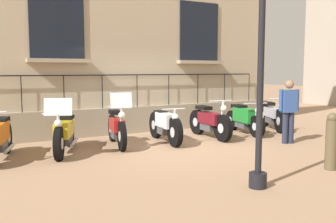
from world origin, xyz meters
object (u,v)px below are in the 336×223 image
Objects in this scene: motorcycle_white at (165,125)px; bollard at (331,141)px; pedestrian_standing at (289,108)px; motorcycle_yellow at (65,133)px; motorcycle_green at (244,119)px; motorcycle_red at (117,128)px; motorcycle_silver at (272,116)px; motorcycle_maroon at (210,122)px.

bollard reaches higher than motorcycle_white.
pedestrian_standing is (1.67, 2.60, 0.46)m from motorcycle_white.
motorcycle_green is (-0.05, 5.22, -0.03)m from motorcycle_yellow.
motorcycle_red reaches higher than motorcycle_yellow.
motorcycle_green is 1.28m from motorcycle_silver.
motorcycle_yellow reaches higher than motorcycle_silver.
motorcycle_white is (0.14, 1.26, -0.01)m from motorcycle_red.
motorcycle_silver is at bearing 95.60° from motorcycle_maroon.
motorcycle_red reaches higher than bollard.
motorcycle_silver is (-0.07, 5.18, -0.02)m from motorcycle_red.
motorcycle_green is (-0.08, 1.29, -0.01)m from motorcycle_maroon.
motorcycle_yellow is 6.49m from motorcycle_silver.
motorcycle_white is at bearing 90.20° from motorcycle_yellow.
bollard is (3.94, -1.32, 0.12)m from motorcycle_green.
motorcycle_white is at bearing -122.76° from pedestrian_standing.
motorcycle_green is at bearing 178.16° from pedestrian_standing.
bollard is at bearing 44.99° from motorcycle_yellow.
motorcycle_red is at bearing -93.84° from motorcycle_maroon.
motorcycle_silver reaches higher than motorcycle_white.
pedestrian_standing reaches higher than bollard.
motorcycle_red reaches higher than motorcycle_green.
motorcycle_silver is at bearing 147.82° from bollard.
motorcycle_green is 1.26× the size of pedestrian_standing.
motorcycle_white is 4.13m from bollard.
motorcycle_white is 2.66m from motorcycle_green.
motorcycle_yellow is at bearing -90.45° from motorcycle_maroon.
motorcycle_red is 2.63m from motorcycle_maroon.
motorcycle_red is at bearing 96.34° from motorcycle_yellow.
bollard is (3.91, 1.33, 0.10)m from motorcycle_white.
motorcycle_green is at bearing 93.50° from motorcycle_maroon.
motorcycle_yellow reaches higher than bollard.
motorcycle_yellow is at bearing -89.48° from motorcycle_green.
motorcycle_silver is (-0.22, 6.48, -0.03)m from motorcycle_yellow.
motorcycle_yellow reaches higher than motorcycle_white.
motorcycle_white is at bearing -161.14° from bollard.
motorcycle_silver reaches higher than motorcycle_green.
motorcycle_red is at bearing -115.13° from pedestrian_standing.
motorcycle_yellow is 5.22m from motorcycle_green.
bollard is at bearing -29.63° from pedestrian_standing.
motorcycle_red is 0.98× the size of motorcycle_green.
motorcycle_maroon is 2.10m from pedestrian_standing.
motorcycle_green is 1.88× the size of bollard.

